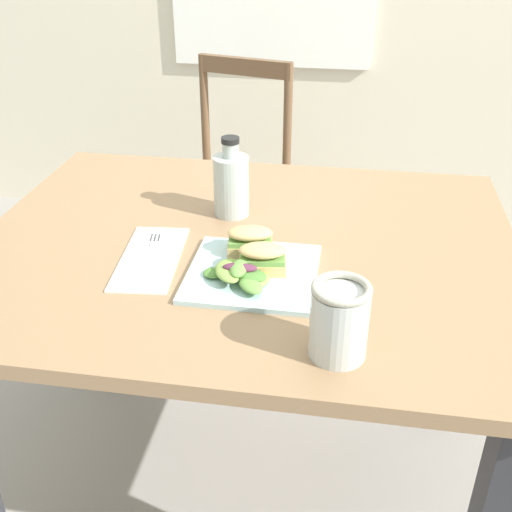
{
  "coord_description": "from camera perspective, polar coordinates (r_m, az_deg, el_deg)",
  "views": [
    {
      "loc": [
        0.08,
        -1.12,
        1.36
      ],
      "look_at": [
        -0.08,
        -0.09,
        0.76
      ],
      "focal_mm": 43.57,
      "sensor_mm": 36.0,
      "label": 1
    }
  ],
  "objects": [
    {
      "name": "bottle_cold_brew",
      "position": [
        1.39,
        -2.29,
        6.31
      ],
      "size": [
        0.08,
        0.08,
        0.18
      ],
      "color": "#472819",
      "rests_on": "dining_table"
    },
    {
      "name": "napkin_folded",
      "position": [
        1.25,
        -9.66,
        -0.18
      ],
      "size": [
        0.14,
        0.27,
        0.0
      ],
      "primitive_type": "cube",
      "rotation": [
        0.0,
        0.0,
        0.09
      ],
      "color": "white",
      "rests_on": "dining_table"
    },
    {
      "name": "salad_mixed_greens",
      "position": [
        1.13,
        -1.45,
        -1.5
      ],
      "size": [
        0.14,
        0.14,
        0.04
      ],
      "color": "#84A84C",
      "rests_on": "plate_lunch"
    },
    {
      "name": "mason_jar_iced_tea",
      "position": [
        0.96,
        7.62,
        -6.19
      ],
      "size": [
        0.09,
        0.09,
        0.13
      ],
      "color": "gold",
      "rests_on": "dining_table"
    },
    {
      "name": "sandwich_half_back",
      "position": [
        1.22,
        -0.54,
        1.49
      ],
      "size": [
        0.1,
        0.08,
        0.06
      ],
      "color": "#DBB270",
      "rests_on": "plate_lunch"
    },
    {
      "name": "sandwich_half_front",
      "position": [
        1.16,
        0.6,
        -0.12
      ],
      "size": [
        0.1,
        0.08,
        0.06
      ],
      "color": "#DBB270",
      "rests_on": "plate_lunch"
    },
    {
      "name": "fork_on_napkin",
      "position": [
        1.26,
        -9.57,
        0.36
      ],
      "size": [
        0.05,
        0.19,
        0.0
      ],
      "color": "silver",
      "rests_on": "napkin_folded"
    },
    {
      "name": "plate_lunch",
      "position": [
        1.18,
        -0.31,
        -1.59
      ],
      "size": [
        0.24,
        0.24,
        0.01
      ],
      "primitive_type": "cube",
      "color": "silver",
      "rests_on": "dining_table"
    },
    {
      "name": "chair_wooden_far",
      "position": [
        2.34,
        -2.36,
        6.87
      ],
      "size": [
        0.49,
        0.49,
        0.87
      ],
      "color": "brown",
      "rests_on": "ground"
    },
    {
      "name": "ground_plane",
      "position": [
        1.76,
        3.39,
        -20.7
      ],
      "size": [
        8.01,
        8.01,
        0.0
      ],
      "primitive_type": "plane",
      "color": "gray"
    },
    {
      "name": "dining_table",
      "position": [
        1.36,
        -1.01,
        -3.54
      ],
      "size": [
        1.13,
        0.9,
        0.74
      ],
      "color": "#997551",
      "rests_on": "ground"
    }
  ]
}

